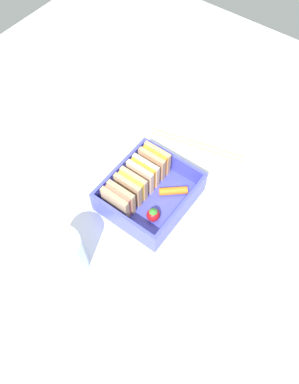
{
  "coord_description": "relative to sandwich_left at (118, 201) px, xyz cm",
  "views": [
    {
      "loc": [
        -28.43,
        -21.19,
        60.34
      ],
      "look_at": [
        0.0,
        0.0,
        2.7
      ],
      "focal_mm": 35.0,
      "sensor_mm": 36.0,
      "label": 1
    }
  ],
  "objects": [
    {
      "name": "folded_napkin",
      "position": [
        7.12,
        -20.48,
        -3.82
      ],
      "size": [
        15.18,
        14.04,
        0.4
      ],
      "primitive_type": "cube",
      "rotation": [
        0.0,
        0.0,
        -0.47
      ],
      "color": "white",
      "rests_on": "ground_plane"
    },
    {
      "name": "sandwich_center_right",
      "position": [
        10.63,
        0.0,
        0.0
      ],
      "size": [
        2.6,
        5.6,
        5.64
      ],
      "color": "tan",
      "rests_on": "bento_tray"
    },
    {
      "name": "chopstick_pair",
      "position": [
        21.48,
        -3.13,
        -3.67
      ],
      "size": [
        6.84,
        19.76,
        0.7
      ],
      "color": "tan",
      "rests_on": "ground_plane"
    },
    {
      "name": "sandwich_center",
      "position": [
        7.09,
        0.0,
        0.0
      ],
      "size": [
        2.6,
        5.6,
        5.64
      ],
      "color": "beige",
      "rests_on": "bento_tray"
    },
    {
      "name": "carrot_stick_far_left",
      "position": [
        8.51,
        -5.86,
        -2.1
      ],
      "size": [
        4.54,
        4.87,
        1.45
      ],
      "primitive_type": "cylinder",
      "rotation": [
        1.57,
        0.0,
        0.72
      ],
      "color": "orange",
      "rests_on": "bento_tray"
    },
    {
      "name": "ground_plane",
      "position": [
        5.32,
        -2.8,
        -5.02
      ],
      "size": [
        120.0,
        120.0,
        2.0
      ],
      "primitive_type": "cube",
      "color": "white"
    },
    {
      "name": "bento_tray",
      "position": [
        5.32,
        -2.8,
        -3.42
      ],
      "size": [
        15.98,
        14.25,
        1.2
      ],
      "primitive_type": "cube",
      "color": "#474DD4",
      "rests_on": "ground_plane"
    },
    {
      "name": "strawberry_far_left",
      "position": [
        2.04,
        -6.05,
        -1.49
      ],
      "size": [
        2.42,
        2.42,
        3.02
      ],
      "color": "red",
      "rests_on": "bento_tray"
    },
    {
      "name": "drinking_glass",
      "position": [
        -12.97,
        0.19,
        0.57
      ],
      "size": [
        6.21,
        6.21,
        9.19
      ],
      "primitive_type": "cylinder",
      "color": "silver",
      "rests_on": "ground_plane"
    },
    {
      "name": "sandwich_center_left",
      "position": [
        3.54,
        0.0,
        0.0
      ],
      "size": [
        2.6,
        5.6,
        5.64
      ],
      "color": "tan",
      "rests_on": "bento_tray"
    },
    {
      "name": "sandwich_left",
      "position": [
        0.0,
        0.0,
        0.0
      ],
      "size": [
        2.6,
        5.6,
        5.64
      ],
      "color": "tan",
      "rests_on": "bento_tray"
    },
    {
      "name": "bento_rim",
      "position": [
        5.32,
        -2.8,
        -0.76
      ],
      "size": [
        15.98,
        14.25,
        4.11
      ],
      "color": "#474DD4",
      "rests_on": "bento_tray"
    }
  ]
}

